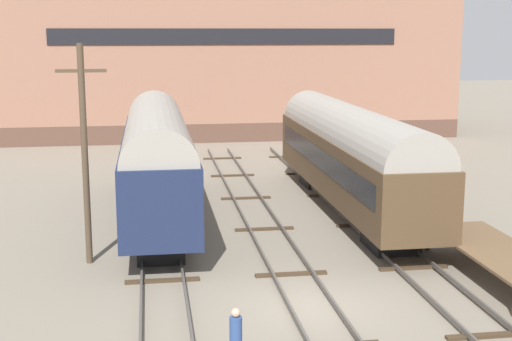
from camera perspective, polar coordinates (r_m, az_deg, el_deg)
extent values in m
plane|color=slate|center=(23.10, 4.32, -10.82)|extent=(200.00, 200.00, 0.00)
cube|color=#4C4742|center=(22.51, -9.20, -11.04)|extent=(0.08, 60.00, 0.16)
cube|color=#4C4742|center=(22.53, -5.49, -10.92)|extent=(0.08, 60.00, 0.16)
cube|color=#3D2D1E|center=(25.36, -7.50, -8.73)|extent=(2.60, 0.24, 0.10)
cube|color=#3D2D1E|center=(31.07, -7.73, -5.00)|extent=(2.60, 0.24, 0.10)
cube|color=#3D2D1E|center=(36.88, -7.89, -2.44)|extent=(2.60, 0.24, 0.10)
cube|color=#3D2D1E|center=(42.74, -8.01, -0.58)|extent=(2.60, 0.24, 0.10)
cube|color=#3D2D1E|center=(48.63, -8.09, 0.83)|extent=(2.60, 0.24, 0.10)
cube|color=#4C4742|center=(22.89, 2.55, -10.52)|extent=(0.08, 60.00, 0.16)
cube|color=#4C4742|center=(23.19, 6.08, -10.28)|extent=(0.08, 60.00, 0.16)
cube|color=#3D2D1E|center=(25.82, 2.83, -8.28)|extent=(2.60, 0.24, 0.10)
cube|color=#3D2D1E|center=(31.45, 0.67, -4.70)|extent=(2.60, 0.24, 0.10)
cube|color=#3D2D1E|center=(37.20, -0.81, -2.22)|extent=(2.60, 0.24, 0.10)
cube|color=#3D2D1E|center=(43.01, -1.89, -0.40)|extent=(2.60, 0.24, 0.10)
cube|color=#3D2D1E|center=(48.87, -2.71, 0.98)|extent=(2.60, 0.24, 0.10)
cube|color=#4C4742|center=(24.14, 13.44, -9.65)|extent=(0.08, 60.00, 0.16)
cube|color=#4C4742|center=(24.70, 16.57, -9.34)|extent=(0.08, 60.00, 0.16)
cube|color=#3D2D1E|center=(21.95, 18.18, -12.43)|extent=(2.60, 0.24, 0.10)
cube|color=#3D2D1E|center=(27.06, 12.48, -7.61)|extent=(2.60, 0.24, 0.10)
cube|color=#3D2D1E|center=(32.48, 8.70, -4.32)|extent=(2.60, 0.24, 0.10)
cube|color=#3D2D1E|center=(38.07, 6.05, -1.97)|extent=(2.60, 0.24, 0.10)
cube|color=#3D2D1E|center=(43.77, 4.08, -0.22)|extent=(2.60, 0.24, 0.10)
cube|color=#3D2D1E|center=(49.54, 2.57, 1.12)|extent=(2.60, 0.24, 0.10)
cube|color=black|center=(40.58, 5.09, -0.49)|extent=(1.80, 2.40, 1.00)
cube|color=black|center=(29.25, 10.70, -5.20)|extent=(1.80, 2.40, 1.00)
cube|color=#4C3823|center=(34.46, 7.51, 0.53)|extent=(3.02, 18.69, 2.71)
cube|color=black|center=(34.40, 7.52, 1.07)|extent=(3.06, 17.20, 0.98)
cylinder|color=gray|center=(34.24, 7.57, 2.77)|extent=(2.87, 18.32, 2.87)
cube|color=black|center=(38.39, -7.94, -1.22)|extent=(1.80, 2.40, 1.00)
cube|color=black|center=(27.97, -7.65, -5.86)|extent=(1.80, 2.40, 1.00)
cube|color=#192342|center=(32.73, -7.91, 0.18)|extent=(2.98, 16.54, 2.96)
cube|color=black|center=(32.66, -7.93, 0.80)|extent=(3.02, 15.21, 1.06)
cylinder|color=gray|center=(32.48, -7.98, 2.75)|extent=(2.83, 16.21, 2.83)
cylinder|color=brown|center=(29.44, 13.64, -5.28)|extent=(0.20, 0.20, 0.94)
cylinder|color=brown|center=(30.32, 17.47, -5.01)|extent=(0.20, 0.20, 0.94)
cylinder|color=navy|center=(18.30, -1.63, -12.69)|extent=(0.32, 0.32, 0.72)
sphere|color=tan|center=(18.11, -1.63, -11.30)|extent=(0.23, 0.23, 0.23)
cylinder|color=#473828|center=(26.91, -13.53, 1.13)|extent=(0.24, 0.24, 8.19)
cube|color=#473828|center=(26.57, -13.83, 7.75)|extent=(1.80, 0.12, 0.12)
cube|color=brown|center=(62.37, -2.96, 3.82)|extent=(38.19, 12.74, 1.49)
cube|color=#936651|center=(61.88, -3.03, 10.70)|extent=(38.19, 12.74, 13.45)
cube|color=black|center=(55.49, -2.37, 10.67)|extent=(26.74, 0.10, 1.20)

